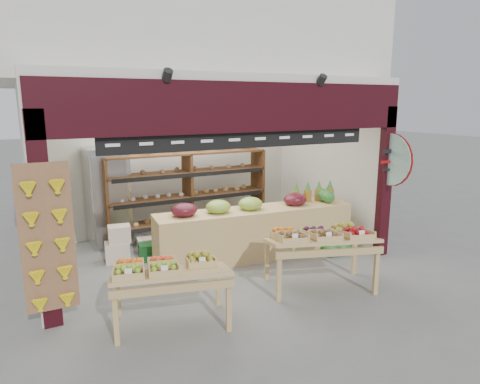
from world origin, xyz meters
name	(u,v)px	position (x,y,z in m)	size (l,w,h in m)	color
ground	(219,261)	(0.00, 0.00, 0.00)	(60.00, 60.00, 0.00)	slate
shop_structure	(181,37)	(0.00, 1.61, 3.92)	(6.36, 5.12, 5.40)	silver
banana_board	(48,242)	(-2.73, -1.17, 1.12)	(0.60, 0.15, 1.80)	#8E5F40
gift_sign	(390,160)	(2.75, -1.15, 1.75)	(0.04, 0.93, 0.92)	#B1DFCA
back_shelving	(187,177)	(0.03, 1.53, 1.26)	(3.29, 0.54, 2.01)	brown
refrigerator	(107,197)	(-1.50, 1.83, 0.94)	(0.73, 0.73, 1.88)	#B8BCC0
cardboard_stack	(132,246)	(-1.32, 0.79, 0.23)	(1.00, 0.72, 0.64)	silver
mid_counter	(255,231)	(0.65, -0.12, 0.49)	(3.59, 1.02, 1.11)	tan
display_table_left	(162,270)	(-1.51, -1.65, 0.71)	(1.57, 1.11, 0.93)	tan
display_table_right	(321,237)	(0.88, -1.67, 0.78)	(1.74, 1.31, 0.99)	tan
watermelon_pile	(332,243)	(2.06, -0.55, 0.17)	(0.68, 0.64, 0.48)	#1A4F1A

